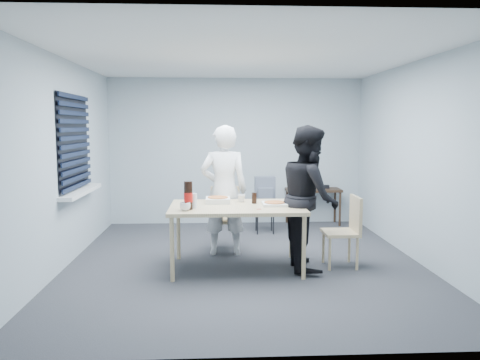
{
  "coord_description": "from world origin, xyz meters",
  "views": [
    {
      "loc": [
        -0.36,
        -5.89,
        1.76
      ],
      "look_at": [
        -0.05,
        0.1,
        1.06
      ],
      "focal_mm": 35.0,
      "sensor_mm": 36.0,
      "label": 1
    }
  ],
  "objects": [
    {
      "name": "pizza_box_a",
      "position": [
        -0.34,
        -0.02,
        0.83
      ],
      "size": [
        0.3,
        0.3,
        0.08
      ],
      "rotation": [
        0.0,
        0.0,
        0.37
      ],
      "color": "white",
      "rests_on": "dining_table"
    },
    {
      "name": "person_black",
      "position": [
        0.78,
        -0.25,
        0.89
      ],
      "size": [
        0.47,
        0.86,
        1.77
      ],
      "primitive_type": "imported",
      "rotation": [
        0.0,
        0.0,
        1.57
      ],
      "color": "black",
      "rests_on": "ground"
    },
    {
      "name": "black_box",
      "position": [
        1.59,
        2.32,
        0.67
      ],
      "size": [
        0.17,
        0.14,
        0.06
      ],
      "primitive_type": "cube",
      "rotation": [
        0.0,
        0.0,
        -0.38
      ],
      "color": "black",
      "rests_on": "side_table"
    },
    {
      "name": "room",
      "position": [
        -2.2,
        0.4,
        1.44
      ],
      "size": [
        5.0,
        5.0,
        5.0
      ],
      "color": "#29282D",
      "rests_on": "ground"
    },
    {
      "name": "soda_bottle",
      "position": [
        -0.68,
        -0.48,
        0.95
      ],
      "size": [
        0.1,
        0.1,
        0.33
      ],
      "rotation": [
        0.0,
        0.0,
        -0.05
      ],
      "color": "black",
      "rests_on": "dining_table"
    },
    {
      "name": "plastic_cups",
      "position": [
        -0.63,
        -0.4,
        0.88
      ],
      "size": [
        0.08,
        0.08,
        0.18
      ],
      "primitive_type": "cylinder",
      "rotation": [
        0.0,
        0.0,
        -0.06
      ],
      "color": "silver",
      "rests_on": "dining_table"
    },
    {
      "name": "mug_a",
      "position": [
        -0.72,
        -0.56,
        0.84
      ],
      "size": [
        0.17,
        0.17,
        0.1
      ],
      "primitive_type": "imported",
      "rotation": [
        0.0,
        0.0,
        0.52
      ],
      "color": "silver",
      "rests_on": "dining_table"
    },
    {
      "name": "chair_far",
      "position": [
        -0.23,
        0.72,
        0.51
      ],
      "size": [
        0.42,
        0.42,
        0.89
      ],
      "color": "#D3B388",
      "rests_on": "ground"
    },
    {
      "name": "stool",
      "position": [
        0.44,
        1.68,
        0.36
      ],
      "size": [
        0.34,
        0.34,
        0.48
      ],
      "color": "black",
      "rests_on": "ground"
    },
    {
      "name": "pizza_box_b",
      "position": [
        0.36,
        -0.25,
        0.81
      ],
      "size": [
        0.3,
        0.3,
        0.04
      ],
      "rotation": [
        0.0,
        0.0,
        -0.09
      ],
      "color": "white",
      "rests_on": "dining_table"
    },
    {
      "name": "rubber_band",
      "position": [
        0.14,
        -0.52,
        0.79
      ],
      "size": [
        0.06,
        0.06,
        0.0
      ],
      "primitive_type": "torus",
      "rotation": [
        0.0,
        0.0,
        0.05
      ],
      "color": "red",
      "rests_on": "dining_table"
    },
    {
      "name": "dining_table",
      "position": [
        -0.11,
        -0.25,
        0.73
      ],
      "size": [
        1.62,
        1.03,
        0.79
      ],
      "color": "#D3B388",
      "rests_on": "ground"
    },
    {
      "name": "side_table",
      "position": [
        1.37,
        2.28,
        0.57
      ],
      "size": [
        0.97,
        0.43,
        0.64
      ],
      "color": "#372617",
      "rests_on": "ground"
    },
    {
      "name": "papers",
      "position": [
        1.22,
        2.27,
        0.65
      ],
      "size": [
        0.34,
        0.38,
        0.01
      ],
      "primitive_type": "cube",
      "rotation": [
        0.0,
        0.0,
        0.4
      ],
      "color": "white",
      "rests_on": "side_table"
    },
    {
      "name": "chair_right",
      "position": [
        1.27,
        -0.23,
        0.51
      ],
      "size": [
        0.42,
        0.42,
        0.89
      ],
      "color": "#D3B388",
      "rests_on": "ground"
    },
    {
      "name": "mug_b",
      "position": [
        -0.04,
        0.02,
        0.84
      ],
      "size": [
        0.1,
        0.1,
        0.09
      ],
      "primitive_type": "imported",
      "color": "silver",
      "rests_on": "dining_table"
    },
    {
      "name": "cola_glass",
      "position": [
        0.12,
        -0.11,
        0.86
      ],
      "size": [
        0.08,
        0.08,
        0.14
      ],
      "primitive_type": "cylinder",
      "rotation": [
        0.0,
        0.0,
        -0.32
      ],
      "color": "black",
      "rests_on": "dining_table"
    },
    {
      "name": "backpack",
      "position": [
        0.44,
        1.66,
        0.7
      ],
      "size": [
        0.33,
        0.24,
        0.46
      ],
      "rotation": [
        0.0,
        0.0,
        0.38
      ],
      "color": "slate",
      "rests_on": "stool"
    },
    {
      "name": "person_white",
      "position": [
        -0.25,
        0.41,
        0.89
      ],
      "size": [
        0.65,
        0.42,
        1.77
      ],
      "primitive_type": "imported",
      "rotation": [
        0.0,
        0.0,
        3.14
      ],
      "color": "white",
      "rests_on": "ground"
    }
  ]
}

